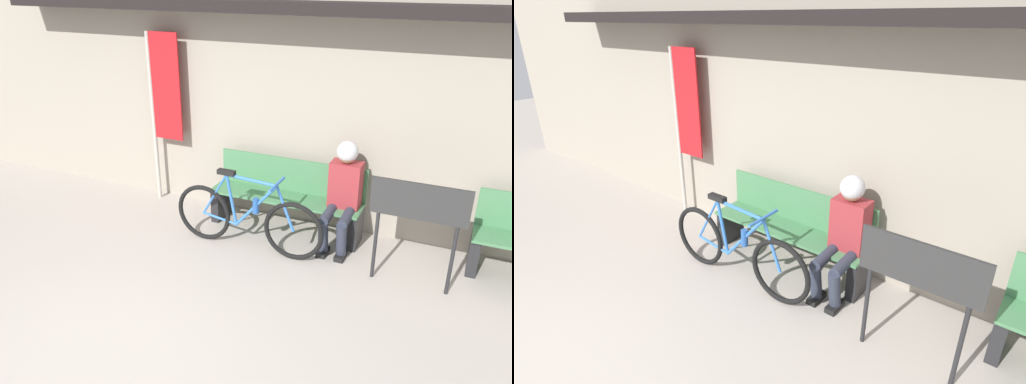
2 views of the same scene
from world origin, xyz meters
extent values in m
plane|color=#ADA399|center=(0.00, 0.00, 0.00)|extent=(24.00, 24.00, 0.00)
cube|color=#9E9384|center=(0.00, 2.96, 1.60)|extent=(12.00, 0.12, 3.20)
cube|color=black|center=(0.00, 2.68, 2.50)|extent=(6.60, 0.44, 0.12)
cube|color=#477F51|center=(0.44, 2.56, 0.42)|extent=(1.79, 0.42, 0.03)
cube|color=#477F51|center=(0.44, 2.75, 0.64)|extent=(1.79, 0.03, 0.40)
cube|color=#232326|center=(-0.41, 2.56, 0.20)|extent=(0.10, 0.36, 0.41)
cube|color=#232326|center=(1.29, 2.56, 0.20)|extent=(0.10, 0.36, 0.41)
torus|color=black|center=(-0.32, 1.98, 0.33)|extent=(0.67, 0.05, 0.67)
torus|color=black|center=(0.76, 1.98, 0.33)|extent=(0.67, 0.05, 0.67)
cylinder|color=blue|center=(0.27, 1.98, 0.83)|extent=(0.58, 0.03, 0.07)
cylinder|color=blue|center=(0.33, 1.98, 0.54)|extent=(0.50, 0.03, 0.56)
cylinder|color=blue|center=(0.04, 1.98, 0.56)|extent=(0.14, 0.03, 0.58)
cylinder|color=blue|center=(-0.11, 1.98, 0.30)|extent=(0.41, 0.03, 0.09)
cylinder|color=blue|center=(-0.17, 1.98, 0.59)|extent=(0.32, 0.02, 0.53)
cylinder|color=blue|center=(0.66, 1.98, 0.57)|extent=(0.22, 0.03, 0.49)
cube|color=black|center=(-0.02, 1.98, 0.87)|extent=(0.20, 0.07, 0.05)
cylinder|color=blue|center=(0.56, 1.98, 0.83)|extent=(0.03, 0.40, 0.03)
cylinder|color=#235199|center=(0.33, 1.98, 0.54)|extent=(0.07, 0.07, 0.17)
cylinder|color=#2D3342|center=(1.03, 2.35, 0.43)|extent=(0.11, 0.41, 0.13)
cylinder|color=#2D3342|center=(1.03, 2.18, 0.24)|extent=(0.11, 0.17, 0.38)
cube|color=black|center=(1.03, 2.21, 0.03)|extent=(0.10, 0.22, 0.06)
cylinder|color=#2D3342|center=(1.23, 2.35, 0.43)|extent=(0.11, 0.41, 0.13)
cylinder|color=#2D3342|center=(1.23, 2.18, 0.24)|extent=(0.11, 0.17, 0.38)
cube|color=black|center=(1.23, 2.21, 0.03)|extent=(0.10, 0.22, 0.06)
cube|color=maroon|center=(1.13, 2.60, 0.70)|extent=(0.34, 0.22, 0.51)
sphere|color=#9E7556|center=(1.13, 2.58, 1.05)|extent=(0.20, 0.20, 0.20)
sphere|color=silver|center=(1.13, 2.58, 1.08)|extent=(0.23, 0.23, 0.23)
cube|color=#232326|center=(2.52, 2.56, 0.20)|extent=(0.10, 0.36, 0.41)
cylinder|color=#B7B2A8|center=(-1.46, 2.74, 1.09)|extent=(0.05, 0.05, 2.18)
cube|color=red|center=(-1.23, 2.74, 1.52)|extent=(0.40, 0.02, 1.32)
cylinder|color=#232326|center=(1.61, 2.00, 0.36)|extent=(0.04, 0.04, 0.72)
cylinder|color=#232326|center=(2.33, 2.00, 0.36)|extent=(0.04, 0.04, 0.72)
cube|color=#2D2D2D|center=(1.97, 2.00, 0.90)|extent=(0.89, 0.03, 0.36)
camera|label=1|loc=(2.31, -2.38, 2.83)|focal=35.00mm
camera|label=2|loc=(2.58, -0.51, 2.50)|focal=28.00mm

